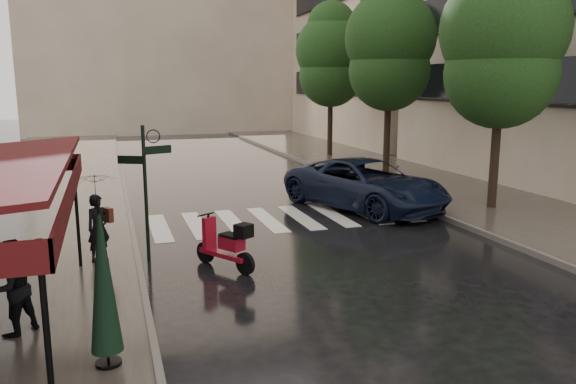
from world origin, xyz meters
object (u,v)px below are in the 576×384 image
parked_car (365,184)px  parasol_back (103,278)px  pedestrian_with_umbrella (96,191)px  pedestrian_terrace (11,287)px  scooter (226,246)px

parked_car → parasol_back: parasol_back is taller
pedestrian_with_umbrella → parasol_back: (0.14, -4.97, -0.31)m
pedestrian_terrace → parasol_back: 2.10m
pedestrian_with_umbrella → pedestrian_terrace: (-1.25, -3.48, -0.81)m
pedestrian_with_umbrella → pedestrian_terrace: pedestrian_with_umbrella is taller
pedestrian_with_umbrella → scooter: pedestrian_with_umbrella is taller
scooter → parked_car: parked_car is taller
pedestrian_terrace → pedestrian_with_umbrella: bearing=-151.9°
pedestrian_with_umbrella → parasol_back: bearing=-120.2°
scooter → pedestrian_terrace: bearing=179.8°
pedestrian_with_umbrella → parked_car: (8.14, 3.52, -0.90)m
pedestrian_terrace → parked_car: pedestrian_terrace is taller
parasol_back → pedestrian_with_umbrella: bearing=91.6°
parked_car → pedestrian_with_umbrella: bearing=-177.7°
pedestrian_terrace → scooter: bearing=169.7°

